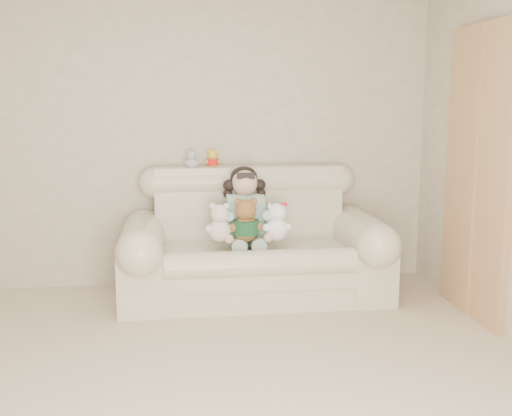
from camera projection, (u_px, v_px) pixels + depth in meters
The scene contains 9 objects.
wall_back at pixel (166, 133), 5.15m from camera, with size 4.50×4.50×0.00m, color beige.
sofa at pixel (254, 235), 4.88m from camera, with size 2.10×0.95×1.03m, color beige, non-canonical shape.
door_panel at pixel (478, 174), 4.40m from camera, with size 0.06×0.90×2.10m, color #AB7149.
seated_child at pixel (245, 205), 4.91m from camera, with size 0.39×0.47×0.65m, color #307051, non-canonical shape.
brown_teddy at pixel (246, 216), 4.68m from camera, with size 0.26×0.20×0.40m, color brown, non-canonical shape.
white_cat at pixel (277, 218), 4.73m from camera, with size 0.23×0.18×0.36m, color white, non-canonical shape.
cream_teddy at pixel (220, 219), 4.68m from camera, with size 0.23×0.17×0.35m, color silver, non-canonical shape.
yellow_mini_bear at pixel (213, 157), 5.12m from camera, with size 0.12×0.09×0.19m, color yellow, non-canonical shape.
grey_mini_plush at pixel (192, 158), 5.06m from camera, with size 0.12×0.09×0.19m, color #B0B0B7, non-canonical shape.
Camera 1 is at (0.06, -2.73, 1.55)m, focal length 43.08 mm.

